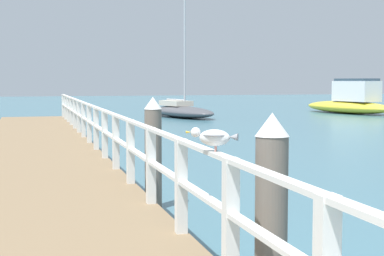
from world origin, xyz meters
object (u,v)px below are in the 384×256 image
Objects in this scene: boat_2 at (350,102)px; boat_3 at (181,111)px; seagull_foreground at (214,137)px; dock_piling_far at (153,153)px; dock_piling_near at (271,220)px.

boat_3 is at bearing -9.43° from boat_2.
boat_3 is at bearing 15.91° from seagull_foreground.
seagull_foreground is 28.69m from boat_3.
dock_piling_far is 4.56m from seagull_foreground.
seagull_foreground is 0.06× the size of boat_3.
boat_2 is 1.11× the size of boat_3.
dock_piling_far is at bearing 24.98° from seagull_foreground.
dock_piling_far is 0.25× the size of boat_2.
boat_3 reaches higher than boat_2.
dock_piling_far is at bearing 59.80° from boat_3.
dock_piling_far is (0.00, 4.90, 0.00)m from dock_piling_near.
boat_3 is at bearing 76.93° from dock_piling_near.
dock_piling_far reaches higher than seagull_foreground.
dock_piling_near is 0.27× the size of boat_3.
dock_piling_far is 24.23m from boat_3.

